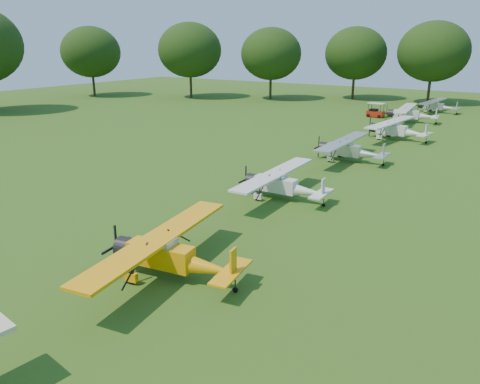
% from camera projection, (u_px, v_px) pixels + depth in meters
% --- Properties ---
extents(ground, '(160.00, 160.00, 0.00)m').
position_uv_depth(ground, '(270.00, 201.00, 29.80)').
color(ground, '#2A4912').
rests_on(ground, ground).
extents(tree_belt, '(137.36, 130.27, 14.52)m').
position_uv_depth(tree_belt, '(331.00, 73.00, 25.64)').
color(tree_belt, black).
rests_on(tree_belt, ground).
extents(aircraft_2, '(6.25, 9.91, 1.94)m').
position_uv_depth(aircraft_2, '(170.00, 253.00, 19.77)').
color(aircraft_2, '#F9A20A').
rests_on(aircraft_2, ground).
extents(aircraft_3, '(5.83, 9.26, 1.83)m').
position_uv_depth(aircraft_3, '(282.00, 183.00, 29.80)').
color(aircraft_3, silver).
rests_on(aircraft_3, ground).
extents(aircraft_4, '(6.00, 9.53, 1.89)m').
position_uv_depth(aircraft_4, '(349.00, 149.00, 39.23)').
color(aircraft_4, silver).
rests_on(aircraft_4, ground).
extents(aircraft_5, '(6.40, 10.17, 2.00)m').
position_uv_depth(aircraft_5, '(396.00, 128.00, 47.97)').
color(aircraft_5, silver).
rests_on(aircraft_5, ground).
extents(aircraft_6, '(6.32, 10.07, 1.98)m').
position_uv_depth(aircraft_6, '(410.00, 113.00, 58.25)').
color(aircraft_6, silver).
rests_on(aircraft_6, ground).
extents(aircraft_7, '(5.71, 9.09, 1.79)m').
position_uv_depth(aircraft_7, '(437.00, 105.00, 66.30)').
color(aircraft_7, silver).
rests_on(aircraft_7, ground).
extents(golf_cart, '(2.31, 1.55, 1.87)m').
position_uv_depth(golf_cart, '(375.00, 112.00, 62.53)').
color(golf_cart, '#B31E0C').
rests_on(golf_cart, ground).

